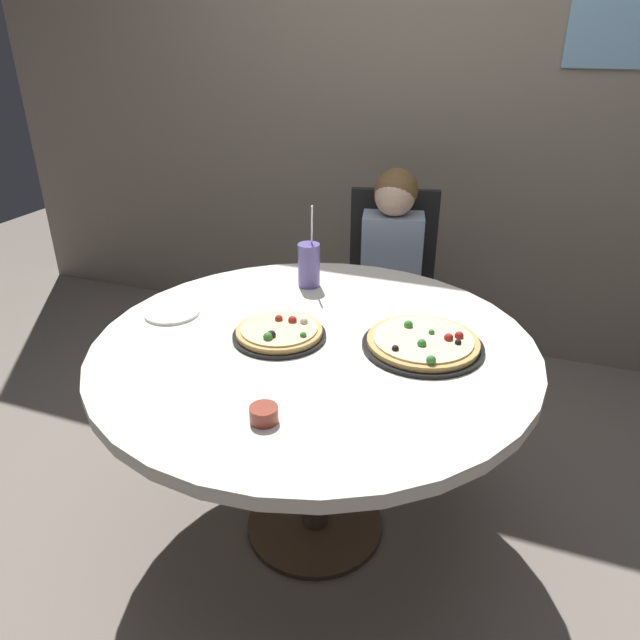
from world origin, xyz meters
The scene contains 10 objects.
ground_plane centered at (0.00, 0.00, 0.00)m, with size 8.00×8.00×0.00m, color slate.
wall_with_window centered at (0.00, 1.64, 1.45)m, with size 5.20×0.14×2.90m.
dining_table centered at (0.00, 0.00, 0.66)m, with size 1.34×1.34×0.75m.
chair_wooden centered at (-0.02, 1.04, 0.53)m, with size 0.48×0.48×0.95m.
diner_child centered at (0.02, 0.86, 0.48)m, with size 0.33×0.43×1.08m.
pizza_veggie centered at (-0.11, -0.01, 0.77)m, with size 0.29×0.29×0.05m.
pizza_cheese centered at (0.31, 0.08, 0.77)m, with size 0.36×0.36×0.05m.
soda_cup centered at (-0.17, 0.40, 0.83)m, with size 0.08×0.08×0.31m.
sauce_bowl centered at (0.03, -0.42, 0.77)m, with size 0.07×0.07×0.04m, color brown.
plate_small centered at (-0.51, 0.01, 0.76)m, with size 0.18×0.18×0.01m, color white.
Camera 1 is at (0.57, -1.46, 1.60)m, focal length 33.12 mm.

